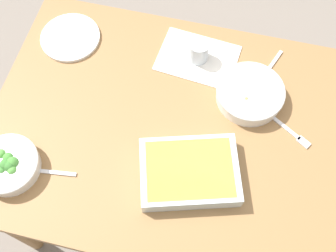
% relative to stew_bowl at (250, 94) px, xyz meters
% --- Properties ---
extents(ground_plane, '(6.00, 6.00, 0.00)m').
position_rel_stew_bowl_xyz_m(ground_plane, '(0.25, 0.17, -0.77)').
color(ground_plane, slate).
extents(dining_table, '(1.20, 0.90, 0.74)m').
position_rel_stew_bowl_xyz_m(dining_table, '(0.25, 0.17, -0.12)').
color(dining_table, olive).
rests_on(dining_table, ground_plane).
extents(placemat, '(0.30, 0.23, 0.00)m').
position_rel_stew_bowl_xyz_m(placemat, '(0.20, -0.12, -0.03)').
color(placemat, silver).
rests_on(placemat, dining_table).
extents(stew_bowl, '(0.23, 0.23, 0.06)m').
position_rel_stew_bowl_xyz_m(stew_bowl, '(0.00, 0.00, 0.00)').
color(stew_bowl, silver).
rests_on(stew_bowl, dining_table).
extents(broccoli_bowl, '(0.20, 0.20, 0.07)m').
position_rel_stew_bowl_xyz_m(broccoli_bowl, '(0.70, 0.43, -0.00)').
color(broccoli_bowl, silver).
rests_on(broccoli_bowl, dining_table).
extents(baking_dish, '(0.35, 0.30, 0.06)m').
position_rel_stew_bowl_xyz_m(baking_dish, '(0.14, 0.32, 0.00)').
color(baking_dish, silver).
rests_on(baking_dish, dining_table).
extents(drink_cup, '(0.07, 0.07, 0.08)m').
position_rel_stew_bowl_xyz_m(drink_cup, '(0.20, -0.12, 0.01)').
color(drink_cup, '#B2BCC6').
rests_on(drink_cup, dining_table).
extents(side_plate, '(0.22, 0.22, 0.01)m').
position_rel_stew_bowl_xyz_m(side_plate, '(0.68, -0.10, -0.03)').
color(side_plate, silver).
rests_on(side_plate, dining_table).
extents(spoon_by_stew, '(0.08, 0.17, 0.01)m').
position_rel_stew_bowl_xyz_m(spoon_by_stew, '(-0.05, -0.12, -0.03)').
color(spoon_by_stew, silver).
rests_on(spoon_by_stew, dining_table).
extents(spoon_by_broccoli, '(0.18, 0.04, 0.01)m').
position_rel_stew_bowl_xyz_m(spoon_by_broccoli, '(0.60, 0.42, -0.03)').
color(spoon_by_broccoli, silver).
rests_on(spoon_by_broccoli, dining_table).
extents(fork_on_table, '(0.16, 0.11, 0.01)m').
position_rel_stew_bowl_xyz_m(fork_on_table, '(-0.16, 0.10, -0.03)').
color(fork_on_table, silver).
rests_on(fork_on_table, dining_table).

